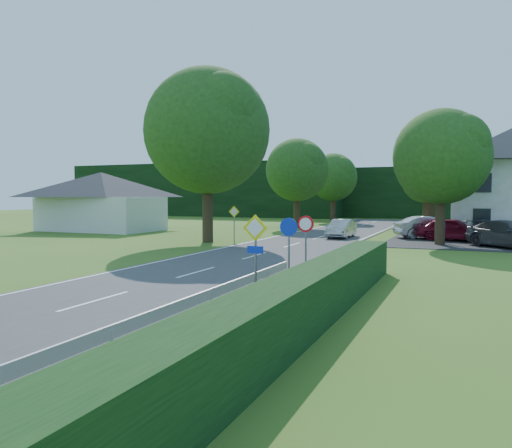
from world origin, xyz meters
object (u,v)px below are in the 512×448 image
at_px(parasol, 512,224).
at_px(parked_car_red, 453,229).
at_px(parked_car_grey, 511,234).
at_px(parked_car_silver_a, 429,227).
at_px(motorcycle, 337,229).
at_px(moving_car, 341,228).
at_px(streetlight, 436,176).

bearing_deg(parasol, parked_car_red, -135.79).
bearing_deg(parked_car_red, parked_car_grey, -126.53).
bearing_deg(parked_car_silver_a, motorcycle, 68.58).
bearing_deg(moving_car, parked_car_silver_a, 19.82).
xyz_separation_m(streetlight, moving_car, (-6.52, 0.66, -3.75)).
xyz_separation_m(moving_car, parasol, (11.54, 4.32, 0.38)).
distance_m(streetlight, parked_car_silver_a, 4.57).
height_order(moving_car, parked_car_silver_a, parked_car_silver_a).
relative_size(moving_car, parasol, 1.75).
height_order(streetlight, parked_car_grey, streetlight).
xyz_separation_m(parked_car_grey, parasol, (0.60, 7.54, 0.24)).
bearing_deg(streetlight, moving_car, 174.21).
bearing_deg(parked_car_silver_a, moving_car, 82.31).
bearing_deg(motorcycle, parasol, -8.71).
distance_m(parked_car_red, parked_car_silver_a, 2.27).
distance_m(parked_car_silver_a, parasol, 6.01).
xyz_separation_m(parked_car_silver_a, parked_car_grey, (4.96, -5.29, 0.01)).
relative_size(streetlight, parked_car_grey, 1.44).
bearing_deg(parked_car_red, parasol, -33.80).
relative_size(parked_car_silver_a, parasol, 2.07).
distance_m(parked_car_silver_a, parked_car_grey, 7.25).
bearing_deg(parasol, streetlight, -135.21).
relative_size(streetlight, parasol, 3.44).
xyz_separation_m(moving_car, parked_car_grey, (10.94, -3.22, 0.14)).
bearing_deg(moving_car, streetlight, -5.05).
bearing_deg(parked_car_silver_a, parked_car_grey, -163.60).
relative_size(parked_car_silver_a, parked_car_grey, 0.87).
distance_m(streetlight, moving_car, 7.55).
distance_m(moving_car, parked_car_grey, 11.40).
relative_size(motorcycle, parked_car_grey, 0.36).
bearing_deg(moving_car, parked_car_grey, -15.68).
bearing_deg(parked_car_red, motorcycle, 95.57).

